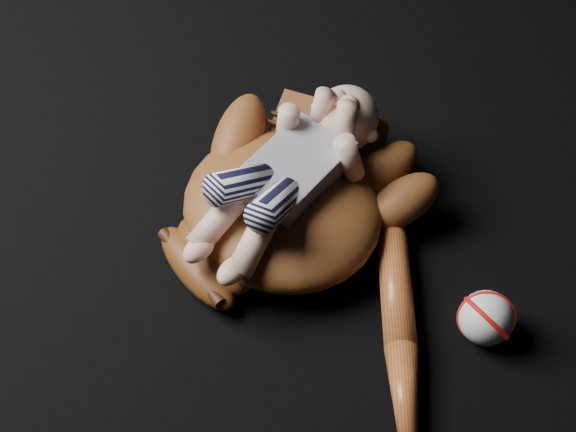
# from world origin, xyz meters

# --- Properties ---
(baseball_glove) EXTENTS (0.47, 0.50, 0.13)m
(baseball_glove) POSITION_xyz_m (-0.00, 0.08, 0.07)
(baseball_glove) COLOR #613114
(baseball_glove) RESTS_ON ground
(newborn_baby) EXTENTS (0.17, 0.37, 0.15)m
(newborn_baby) POSITION_xyz_m (-0.00, 0.08, 0.12)
(newborn_baby) COLOR #E1AA91
(newborn_baby) RESTS_ON baseball_glove
(baseball_bat) EXTENTS (0.33, 0.40, 0.04)m
(baseball_bat) POSITION_xyz_m (0.27, -0.01, 0.02)
(baseball_bat) COLOR #A64C20
(baseball_bat) RESTS_ON ground
(baseball) EXTENTS (0.08, 0.08, 0.07)m
(baseball) POSITION_xyz_m (0.32, 0.11, 0.04)
(baseball) COLOR white
(baseball) RESTS_ON ground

